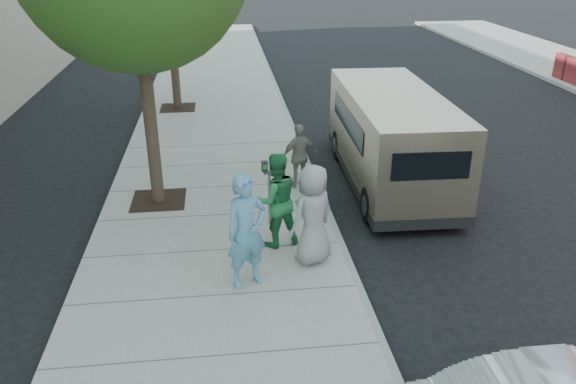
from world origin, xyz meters
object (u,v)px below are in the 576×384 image
at_px(person_officer, 247,231).
at_px(person_striped_polo, 300,156).
at_px(person_gray_shirt, 313,215).
at_px(parking_meter, 269,178).
at_px(van, 390,136).
at_px(person_green_shirt, 276,200).

height_order(person_officer, person_striped_polo, person_officer).
bearing_deg(person_gray_shirt, parking_meter, -100.26).
xyz_separation_m(parking_meter, person_officer, (-0.57, -2.17, -0.01)).
distance_m(van, person_gray_shirt, 4.45).
bearing_deg(parking_meter, person_gray_shirt, -75.32).
distance_m(person_officer, person_striped_polo, 4.24).
height_order(parking_meter, person_green_shirt, person_green_shirt).
bearing_deg(person_green_shirt, person_gray_shirt, 115.31).
bearing_deg(person_green_shirt, person_officer, 49.31).
relative_size(parking_meter, person_gray_shirt, 0.75).
relative_size(parking_meter, van, 0.23).
xyz_separation_m(van, person_striped_polo, (-2.26, -0.32, -0.28)).
bearing_deg(van, parking_meter, -144.32).
relative_size(person_green_shirt, person_striped_polo, 1.20).
bearing_deg(person_striped_polo, person_officer, 52.85).
relative_size(van, person_gray_shirt, 3.31).
relative_size(person_officer, person_gray_shirt, 1.08).
distance_m(van, person_officer, 5.68).
height_order(parking_meter, person_gray_shirt, person_gray_shirt).
bearing_deg(person_officer, parking_meter, 50.37).
distance_m(van, person_green_shirt, 4.30).
xyz_separation_m(parking_meter, van, (3.15, 2.13, 0.04)).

